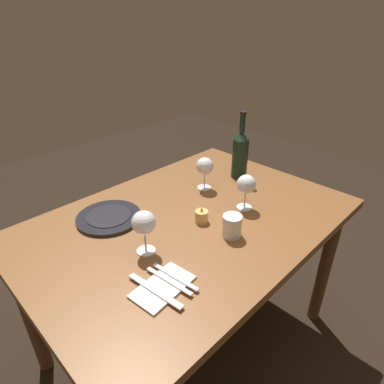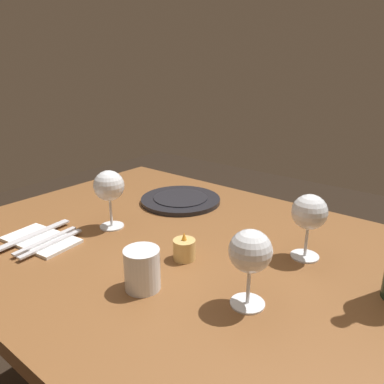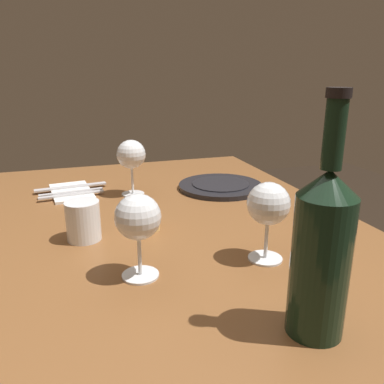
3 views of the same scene
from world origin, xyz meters
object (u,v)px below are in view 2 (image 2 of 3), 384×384
(wine_glass_right, at_px, (309,213))
(fork_outer, at_px, (52,243))
(dinner_plate, at_px, (181,200))
(water_tumbler, at_px, (142,271))
(folded_napkin, at_px, (41,240))
(table_knife, at_px, (34,234))
(fork_inner, at_px, (46,240))
(votive_candle, at_px, (184,250))
(wine_glass_left, at_px, (109,187))
(wine_glass_centre, at_px, (250,253))

(wine_glass_right, xyz_separation_m, fork_outer, (0.51, 0.35, -0.10))
(dinner_plate, bearing_deg, water_tumbler, 121.70)
(folded_napkin, relative_size, table_knife, 0.95)
(dinner_plate, distance_m, fork_inner, 0.44)
(fork_outer, bearing_deg, dinner_plate, -95.55)
(votive_candle, bearing_deg, fork_outer, 29.00)
(wine_glass_left, bearing_deg, wine_glass_centre, 171.88)
(wine_glass_left, height_order, fork_inner, wine_glass_left)
(wine_glass_left, height_order, wine_glass_centre, wine_glass_left)
(water_tumbler, height_order, table_knife, water_tumbler)
(folded_napkin, distance_m, fork_outer, 0.05)
(wine_glass_right, xyz_separation_m, votive_candle, (0.21, 0.18, -0.09))
(water_tumbler, distance_m, table_knife, 0.38)
(wine_glass_centre, distance_m, table_knife, 0.59)
(fork_inner, relative_size, fork_outer, 1.00)
(votive_candle, xyz_separation_m, dinner_plate, (0.25, -0.28, -0.02))
(votive_candle, relative_size, fork_inner, 0.37)
(wine_glass_centre, xyz_separation_m, folded_napkin, (0.55, 0.10, -0.10))
(wine_glass_centre, height_order, folded_napkin, wine_glass_centre)
(wine_glass_left, relative_size, wine_glass_right, 1.05)
(folded_napkin, bearing_deg, wine_glass_right, -148.11)
(water_tumbler, distance_m, folded_napkin, 0.35)
(wine_glass_left, distance_m, fork_inner, 0.21)
(wine_glass_centre, height_order, fork_inner, wine_glass_centre)
(dinner_plate, height_order, fork_inner, dinner_plate)
(water_tumbler, bearing_deg, wine_glass_centre, -156.20)
(dinner_plate, relative_size, fork_outer, 1.42)
(water_tumbler, bearing_deg, wine_glass_left, -28.54)
(wine_glass_centre, height_order, fork_outer, wine_glass_centre)
(wine_glass_centre, bearing_deg, fork_inner, 11.28)
(wine_glass_centre, height_order, dinner_plate, wine_glass_centre)
(wine_glass_left, height_order, folded_napkin, wine_glass_left)
(water_tumbler, distance_m, votive_candle, 0.14)
(water_tumbler, bearing_deg, table_knife, 2.79)
(wine_glass_right, bearing_deg, dinner_plate, -11.38)
(votive_candle, xyz_separation_m, fork_inner, (0.32, 0.16, -0.01))
(wine_glass_centre, xyz_separation_m, water_tumbler, (0.19, 0.09, -0.07))
(folded_napkin, height_order, fork_outer, fork_outer)
(fork_inner, xyz_separation_m, table_knife, (0.05, -0.00, 0.00))
(votive_candle, bearing_deg, wine_glass_left, -2.11)
(dinner_plate, bearing_deg, table_knife, 74.37)
(votive_candle, distance_m, fork_outer, 0.33)
(table_knife, bearing_deg, water_tumbler, -177.21)
(wine_glass_centre, height_order, water_tumbler, wine_glass_centre)
(folded_napkin, xyz_separation_m, fork_inner, (-0.03, -0.00, 0.01))
(wine_glass_left, xyz_separation_m, wine_glass_right, (-0.48, -0.17, -0.01))
(folded_napkin, bearing_deg, fork_outer, -180.00)
(water_tumbler, bearing_deg, fork_inner, 3.26)
(folded_napkin, relative_size, fork_inner, 1.11)
(wine_glass_left, relative_size, votive_candle, 2.41)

